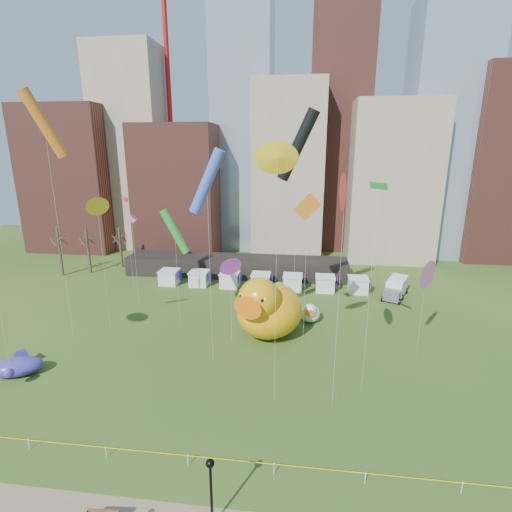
# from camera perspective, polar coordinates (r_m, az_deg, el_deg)

# --- Properties ---
(ground) EXTENTS (160.00, 160.00, 0.00)m
(ground) POSITION_cam_1_polar(r_m,az_deg,el_deg) (30.85, -10.01, -28.20)
(ground) COLOR #315219
(ground) RESTS_ON ground
(skyline) EXTENTS (101.00, 23.00, 68.00)m
(skyline) POSITION_cam_1_polar(r_m,az_deg,el_deg) (82.37, 3.72, 15.62)
(skyline) COLOR brown
(skyline) RESTS_ON ground
(crane_left) EXTENTS (23.00, 1.00, 76.00)m
(crane_left) POSITION_cam_1_polar(r_m,az_deg,el_deg) (93.41, -12.76, 31.12)
(crane_left) COLOR red
(crane_left) RESTS_ON ground
(crane_right) EXTENTS (23.00, 1.00, 76.00)m
(crane_right) POSITION_cam_1_polar(r_m,az_deg,el_deg) (91.99, 25.32, 30.39)
(crane_right) COLOR red
(crane_right) RESTS_ON ground
(pavilion) EXTENTS (38.00, 6.00, 3.20)m
(pavilion) POSITION_cam_1_polar(r_m,az_deg,el_deg) (67.10, -2.94, -1.52)
(pavilion) COLOR black
(pavilion) RESTS_ON ground
(vendor_tents) EXTENTS (33.24, 2.80, 2.40)m
(vendor_tents) POSITION_cam_1_polar(r_m,az_deg,el_deg) (60.92, 0.74, -3.78)
(vendor_tents) COLOR white
(vendor_tents) RESTS_ON ground
(bare_trees) EXTENTS (8.44, 6.44, 8.50)m
(bare_trees) POSITION_cam_1_polar(r_m,az_deg,el_deg) (74.26, -23.48, 0.79)
(bare_trees) COLOR #382B21
(bare_trees) RESTS_ON ground
(caution_tape) EXTENTS (50.00, 0.06, 0.90)m
(caution_tape) POSITION_cam_1_polar(r_m,az_deg,el_deg) (30.39, -10.08, -27.27)
(caution_tape) COLOR white
(caution_tape) RESTS_ON ground
(big_duck) EXTENTS (10.11, 11.22, 7.84)m
(big_duck) POSITION_cam_1_polar(r_m,az_deg,el_deg) (44.68, 1.76, -7.73)
(big_duck) COLOR #F29E0C
(big_duck) RESTS_ON ground
(small_duck) EXTENTS (2.65, 3.54, 2.71)m
(small_duck) POSITION_cam_1_polar(r_m,az_deg,el_deg) (49.77, 7.99, -8.32)
(small_duck) COLOR white
(small_duck) RESTS_ON ground
(seahorse_green) EXTENTS (1.53, 1.78, 5.70)m
(seahorse_green) POSITION_cam_1_polar(r_m,az_deg,el_deg) (47.47, 3.40, -5.66)
(seahorse_green) COLOR silver
(seahorse_green) RESTS_ON ground
(seahorse_purple) EXTENTS (1.43, 1.71, 5.22)m
(seahorse_purple) POSITION_cam_1_polar(r_m,az_deg,el_deg) (44.67, 2.29, -7.69)
(seahorse_purple) COLOR silver
(seahorse_purple) RESTS_ON ground
(whale_inflatable) EXTENTS (5.28, 5.74, 2.06)m
(whale_inflatable) POSITION_cam_1_polar(r_m,az_deg,el_deg) (45.29, -31.85, -13.62)
(whale_inflatable) COLOR #58399C
(whale_inflatable) RESTS_ON ground
(lamppost) EXTENTS (0.50, 0.50, 4.80)m
(lamppost) POSITION_cam_1_polar(r_m,az_deg,el_deg) (25.38, -6.69, -30.66)
(lamppost) COLOR black
(lamppost) RESTS_ON footpath
(box_truck) EXTENTS (4.63, 6.72, 2.69)m
(box_truck) POSITION_cam_1_polar(r_m,az_deg,el_deg) (61.12, 20.04, -4.42)
(box_truck) COLOR white
(box_truck) RESTS_ON ground
(kite_0) EXTENTS (1.65, 1.87, 14.52)m
(kite_0) POSITION_cam_1_polar(r_m,az_deg,el_deg) (59.86, -18.75, 7.80)
(kite_0) COLOR silver
(kite_0) RESTS_ON ground
(kite_1) EXTENTS (1.53, 0.32, 13.37)m
(kite_1) POSITION_cam_1_polar(r_m,az_deg,el_deg) (53.33, -17.90, 4.87)
(kite_1) COLOR silver
(kite_1) RESTS_ON ground
(kite_3) EXTENTS (1.28, 1.65, 18.71)m
(kite_3) POSITION_cam_1_polar(r_m,az_deg,el_deg) (32.71, 17.66, 9.29)
(kite_3) COLOR silver
(kite_3) RESTS_ON ground
(kite_4) EXTENTS (1.09, 1.91, 16.13)m
(kite_4) POSITION_cam_1_polar(r_m,az_deg,el_deg) (46.62, -22.49, 6.80)
(kite_4) COLOR silver
(kite_4) RESTS_ON ground
(kite_6) EXTENTS (2.82, 0.73, 17.01)m
(kite_6) POSITION_cam_1_polar(r_m,az_deg,el_deg) (39.91, 7.65, 6.87)
(kite_6) COLOR silver
(kite_6) RESTS_ON ground
(kite_7) EXTENTS (1.50, 1.48, 9.89)m
(kite_7) POSITION_cam_1_polar(r_m,az_deg,el_deg) (41.96, -3.83, -1.54)
(kite_7) COLOR silver
(kite_7) RESTS_ON ground
(kite_8) EXTENTS (0.41, 2.80, 19.64)m
(kite_8) POSITION_cam_1_polar(r_m,az_deg,el_deg) (28.87, 13.05, 9.19)
(kite_8) COLOR silver
(kite_8) RESTS_ON ground
(kite_9) EXTENTS (1.93, 2.52, 10.49)m
(kite_9) POSITION_cam_1_polar(r_m,az_deg,el_deg) (42.47, 23.91, -2.48)
(kite_9) COLOR silver
(kite_9) RESTS_ON ground
(kite_10) EXTENTS (4.63, 2.04, 25.45)m
(kite_10) POSITION_cam_1_polar(r_m,az_deg,el_deg) (42.70, 6.24, 15.99)
(kite_10) COLOR silver
(kite_10) RESTS_ON ground
(kite_11) EXTENTS (3.40, 1.93, 14.58)m
(kite_11) POSITION_cam_1_polar(r_m,az_deg,el_deg) (46.78, -11.94, 3.55)
(kite_11) COLOR silver
(kite_11) RESTS_ON ground
(kite_12) EXTENTS (2.26, 1.42, 21.83)m
(kite_12) POSITION_cam_1_polar(r_m,az_deg,el_deg) (29.12, 3.23, 14.27)
(kite_12) COLOR silver
(kite_12) RESTS_ON ground
(kite_13) EXTENTS (3.59, 1.10, 21.42)m
(kite_13) POSITION_cam_1_polar(r_m,az_deg,el_deg) (35.97, -7.28, 10.86)
(kite_13) COLOR silver
(kite_13) RESTS_ON ground
(kite_14) EXTENTS (3.67, 3.71, 27.16)m
(kite_14) POSITION_cam_1_polar(r_m,az_deg,el_deg) (46.67, -28.92, 16.73)
(kite_14) COLOR silver
(kite_14) RESTS_ON ground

